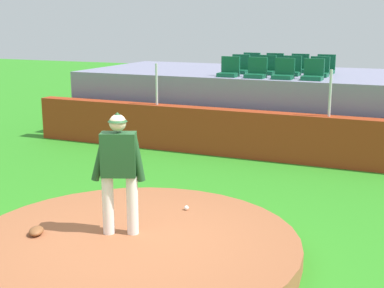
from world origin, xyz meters
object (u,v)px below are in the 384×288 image
object	(u,v)px
baseball	(186,208)
stadium_chair_6	(291,69)
fielding_glove	(36,231)
stadium_chair_9	(274,66)
stadium_chair_7	(319,70)
stadium_chair_1	(256,71)
stadium_chair_2	(284,72)
stadium_chair_5	(266,68)
stadium_chair_3	(313,73)
stadium_chair_4	(240,67)
stadium_chair_0	(229,70)
pitcher	(119,165)
stadium_chair_8	(251,65)
stadium_chair_11	(325,67)
stadium_chair_10	(299,67)

from	to	relation	value
baseball	stadium_chair_6	xyz separation A→B (m)	(0.10, 6.49, 1.66)
fielding_glove	stadium_chair_9	xyz separation A→B (m)	(0.93, 9.14, 1.65)
stadium_chair_7	stadium_chair_6	bearing A→B (deg)	-1.47
stadium_chair_1	stadium_chair_2	world-z (taller)	same
stadium_chair_5	stadium_chair_3	bearing A→B (deg)	147.92
baseball	stadium_chair_7	world-z (taller)	stadium_chair_7
fielding_glove	stadium_chair_4	world-z (taller)	stadium_chair_4
fielding_glove	stadium_chair_0	xyz separation A→B (m)	(0.25, 7.32, 1.65)
stadium_chair_1	stadium_chair_3	bearing A→B (deg)	-177.69
pitcher	stadium_chair_1	bearing A→B (deg)	68.82
stadium_chair_1	stadium_chair_8	size ratio (longest dim) A/B	1.00
stadium_chair_11	baseball	bearing A→B (deg)	83.64
stadium_chair_7	stadium_chair_11	distance (m)	0.93
stadium_chair_9	pitcher	bearing A→B (deg)	90.89
stadium_chair_2	stadium_chair_8	size ratio (longest dim) A/B	1.00
baseball	stadium_chair_2	xyz separation A→B (m)	(0.13, 5.55, 1.66)
fielding_glove	pitcher	bearing A→B (deg)	-92.53
stadium_chair_6	stadium_chair_4	bearing A→B (deg)	-0.01
pitcher	stadium_chair_10	xyz separation A→B (m)	(0.58, 8.63, 0.70)
stadium_chair_9	stadium_chair_10	size ratio (longest dim) A/B	1.00
pitcher	stadium_chair_8	xyz separation A→B (m)	(-0.80, 8.61, 0.70)
stadium_chair_1	stadium_chair_5	distance (m)	0.94
stadium_chair_8	stadium_chair_6	bearing A→B (deg)	147.02
stadium_chair_2	stadium_chair_6	size ratio (longest dim) A/B	1.00
stadium_chair_4	stadium_chair_11	distance (m)	2.31
stadium_chair_3	stadium_chair_8	xyz separation A→B (m)	(-2.10, 1.77, 0.00)
stadium_chair_0	stadium_chair_7	world-z (taller)	same
stadium_chair_4	stadium_chair_11	bearing A→B (deg)	-156.87
stadium_chair_8	stadium_chair_10	bearing A→B (deg)	-179.09
stadium_chair_3	stadium_chair_4	size ratio (longest dim) A/B	1.00
stadium_chair_0	stadium_chair_8	bearing A→B (deg)	-90.34
stadium_chair_2	stadium_chair_8	bearing A→B (deg)	-52.47
stadium_chair_0	stadium_chair_2	size ratio (longest dim) A/B	1.00
stadium_chair_8	stadium_chair_11	xyz separation A→B (m)	(2.09, 0.02, 0.00)
stadium_chair_10	stadium_chair_11	bearing A→B (deg)	179.75
stadium_chair_0	stadium_chair_2	xyz separation A→B (m)	(1.41, -0.02, 0.00)
stadium_chair_7	stadium_chair_10	distance (m)	1.17
baseball	stadium_chair_4	xyz separation A→B (m)	(-1.30, 6.49, 1.66)
stadium_chair_11	stadium_chair_3	bearing A→B (deg)	90.35
stadium_chair_4	stadium_chair_10	world-z (taller)	same
baseball	fielding_glove	distance (m)	2.32
stadium_chair_11	stadium_chair_2	bearing A→B (deg)	69.48
stadium_chair_2	stadium_chair_9	size ratio (longest dim) A/B	1.00
stadium_chair_7	stadium_chair_10	world-z (taller)	same
fielding_glove	stadium_chair_11	xyz separation A→B (m)	(2.35, 9.15, 1.65)
stadium_chair_6	stadium_chair_8	size ratio (longest dim) A/B	1.00
stadium_chair_5	stadium_chair_11	distance (m)	1.67
fielding_glove	stadium_chair_8	size ratio (longest dim) A/B	0.60
stadium_chair_0	stadium_chair_10	world-z (taller)	same
baseball	stadium_chair_0	xyz separation A→B (m)	(-1.28, 5.57, 1.66)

